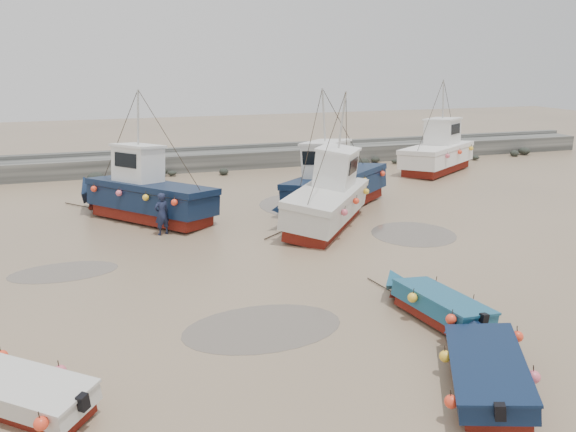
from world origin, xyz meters
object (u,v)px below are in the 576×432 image
object	(u,v)px
dinghy_2	(432,299)
person	(163,234)
dinghy_0	(10,386)
dinghy_1	(488,362)
cabin_boat_0	(141,192)
cabin_boat_2	(332,185)
cabin_boat_1	(328,196)
cabin_boat_3	(441,152)

from	to	relation	value
dinghy_2	person	world-z (taller)	dinghy_2
dinghy_2	dinghy_0	bearing A→B (deg)	176.28
dinghy_0	dinghy_1	world-z (taller)	same
cabin_boat_0	cabin_boat_2	world-z (taller)	same
dinghy_0	person	xyz separation A→B (m)	(4.60, 12.17, -0.55)
dinghy_1	cabin_boat_2	size ratio (longest dim) A/B	0.64
cabin_boat_0	dinghy_0	bearing A→B (deg)	-145.63
cabin_boat_0	dinghy_1	bearing A→B (deg)	-109.28
dinghy_0	cabin_boat_0	distance (m)	15.56
dinghy_2	cabin_boat_2	distance (m)	12.70
cabin_boat_1	cabin_boat_2	distance (m)	2.53
dinghy_0	cabin_boat_1	xyz separation A→B (m)	(12.29, 11.46, 0.80)
dinghy_1	cabin_boat_3	bearing A→B (deg)	89.12
cabin_boat_3	dinghy_2	bearing A→B (deg)	-66.54
dinghy_0	cabin_boat_3	world-z (taller)	cabin_boat_3
dinghy_1	cabin_boat_1	xyz separation A→B (m)	(1.38, 13.92, 0.80)
cabin_boat_0	cabin_boat_2	distance (m)	9.64
cabin_boat_2	dinghy_0	bearing A→B (deg)	96.78
dinghy_1	dinghy_0	bearing A→B (deg)	-163.32
dinghy_1	cabin_boat_1	size ratio (longest dim) A/B	0.67
dinghy_0	cabin_boat_2	world-z (taller)	cabin_boat_2
cabin_boat_2	cabin_boat_3	distance (m)	13.60
dinghy_1	dinghy_2	bearing A→B (deg)	108.62
dinghy_1	dinghy_2	xyz separation A→B (m)	(0.69, 3.63, 0.01)
cabin_boat_1	cabin_boat_2	size ratio (longest dim) A/B	0.96
dinghy_0	dinghy_2	distance (m)	11.66
dinghy_2	cabin_boat_1	size ratio (longest dim) A/B	0.64
cabin_boat_2	cabin_boat_3	xyz separation A→B (m)	(11.30, 7.55, 0.02)
cabin_boat_0	dinghy_2	bearing A→B (deg)	-102.09
cabin_boat_1	cabin_boat_3	bearing A→B (deg)	76.56
dinghy_1	cabin_boat_3	world-z (taller)	cabin_boat_3
dinghy_0	cabin_boat_2	size ratio (longest dim) A/B	0.54
dinghy_0	dinghy_1	size ratio (longest dim) A/B	0.85
cabin_boat_1	person	distance (m)	7.84
dinghy_1	person	size ratio (longest dim) A/B	2.92
dinghy_2	person	xyz separation A→B (m)	(-7.00, 11.00, -0.56)
dinghy_2	cabin_boat_2	size ratio (longest dim) A/B	0.61
cabin_boat_2	cabin_boat_3	world-z (taller)	same
cabin_boat_0	cabin_boat_1	bearing A→B (deg)	-64.24
dinghy_2	cabin_boat_0	size ratio (longest dim) A/B	0.66
dinghy_2	cabin_boat_3	xyz separation A→B (m)	(13.15, 20.10, 0.80)
cabin_boat_0	cabin_boat_3	world-z (taller)	same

